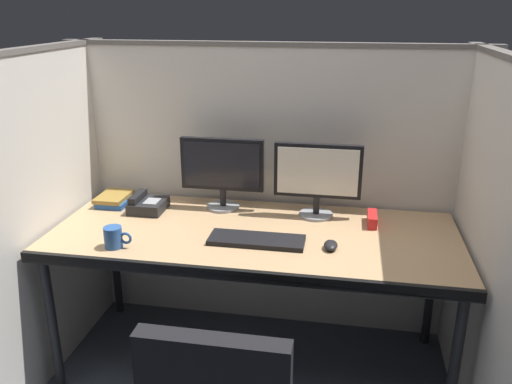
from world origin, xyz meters
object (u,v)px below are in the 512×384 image
at_px(keyboard_main, 257,240).
at_px(book_stack, 115,199).
at_px(monitor_right, 318,175).
at_px(desk, 254,242).
at_px(desk_phone, 147,204).
at_px(computer_mouse, 331,245).
at_px(monitor_left, 222,169).
at_px(red_stapler, 372,219).
at_px(coffee_mug, 114,237).

height_order(keyboard_main, book_stack, book_stack).
bearing_deg(monitor_right, desk, -136.80).
bearing_deg(desk_phone, keyboard_main, -24.21).
bearing_deg(desk_phone, computer_mouse, -16.90).
height_order(desk, desk_phone, desk_phone).
distance_m(monitor_right, desk_phone, 0.89).
distance_m(monitor_left, red_stapler, 0.79).
bearing_deg(monitor_left, computer_mouse, -34.33).
relative_size(red_stapler, coffee_mug, 1.19).
bearing_deg(keyboard_main, desk_phone, 155.79).
xyz_separation_m(monitor_right, keyboard_main, (-0.24, -0.36, -0.20)).
distance_m(computer_mouse, book_stack, 1.22).
relative_size(monitor_right, keyboard_main, 1.00).
bearing_deg(desk, monitor_left, 127.23).
xyz_separation_m(keyboard_main, book_stack, (-0.83, 0.35, 0.01)).
xyz_separation_m(desk, red_stapler, (0.55, 0.20, 0.08)).
distance_m(monitor_left, coffee_mug, 0.67).
xyz_separation_m(desk, coffee_mug, (-0.57, -0.26, 0.10)).
height_order(desk, red_stapler, red_stapler).
height_order(desk, keyboard_main, keyboard_main).
height_order(coffee_mug, book_stack, coffee_mug).
xyz_separation_m(monitor_left, desk_phone, (-0.38, -0.10, -0.18)).
xyz_separation_m(keyboard_main, desk_phone, (-0.62, 0.28, 0.02)).
xyz_separation_m(monitor_right, book_stack, (-1.07, -0.01, -0.19)).
distance_m(monitor_right, book_stack, 1.09).
height_order(monitor_left, coffee_mug, monitor_left).
distance_m(computer_mouse, desk_phone, 1.00).
distance_m(monitor_right, coffee_mug, 1.01).
bearing_deg(computer_mouse, red_stapler, 58.92).
height_order(desk_phone, book_stack, desk_phone).
height_order(monitor_left, keyboard_main, monitor_left).
bearing_deg(desk_phone, monitor_right, 5.15).
height_order(monitor_right, book_stack, monitor_right).
distance_m(red_stapler, desk_phone, 1.14).
bearing_deg(book_stack, desk_phone, -18.04).
bearing_deg(coffee_mug, desk, 24.43).
bearing_deg(red_stapler, coffee_mug, -157.81).
relative_size(monitor_left, book_stack, 2.03).
xyz_separation_m(monitor_left, monitor_right, (0.49, -0.03, 0.00)).
distance_m(computer_mouse, coffee_mug, 0.95).
xyz_separation_m(computer_mouse, book_stack, (-1.16, 0.36, 0.01)).
bearing_deg(desk, coffee_mug, -155.57).
height_order(red_stapler, book_stack, red_stapler).
bearing_deg(keyboard_main, monitor_left, 122.71).
bearing_deg(computer_mouse, desk_phone, 163.10).
bearing_deg(computer_mouse, desk, 162.91).
relative_size(desk, computer_mouse, 19.79).
distance_m(keyboard_main, book_stack, 0.90).
bearing_deg(book_stack, red_stapler, -2.12).
bearing_deg(desk_phone, desk, -16.78).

